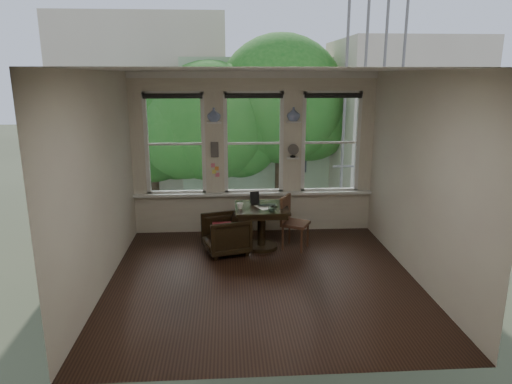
{
  "coord_description": "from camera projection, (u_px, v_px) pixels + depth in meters",
  "views": [
    {
      "loc": [
        -0.5,
        -6.2,
        2.93
      ],
      "look_at": [
        -0.04,
        0.9,
        1.1
      ],
      "focal_mm": 32.0,
      "sensor_mm": 36.0,
      "label": 1
    }
  ],
  "objects": [
    {
      "name": "sticky_notes",
      "position": [
        215.0,
        168.0,
        8.5
      ],
      "size": [
        0.16,
        0.01,
        0.24
      ],
      "primitive_type": null,
      "color": "pink",
      "rests_on": "ground"
    },
    {
      "name": "intercom",
      "position": [
        215.0,
        149.0,
        8.41
      ],
      "size": [
        0.14,
        0.06,
        0.28
      ],
      "primitive_type": "cube",
      "color": "#59544F",
      "rests_on": "ground"
    },
    {
      "name": "shelf_left",
      "position": [
        214.0,
        122.0,
        8.26
      ],
      "size": [
        0.26,
        0.16,
        0.03
      ],
      "primitive_type": "cube",
      "color": "white",
      "rests_on": "ground"
    },
    {
      "name": "wall_left",
      "position": [
        99.0,
        183.0,
        6.24
      ],
      "size": [
        0.0,
        4.5,
        4.5
      ],
      "primitive_type": "plane",
      "rotation": [
        1.57,
        0.0,
        1.57
      ],
      "color": "beige",
      "rests_on": "ground"
    },
    {
      "name": "drinking_glass",
      "position": [
        272.0,
        209.0,
        7.48
      ],
      "size": [
        0.15,
        0.15,
        0.1
      ],
      "primitive_type": "imported",
      "rotation": [
        0.0,
        0.0,
        0.25
      ],
      "color": "white",
      "rests_on": "table"
    },
    {
      "name": "window_right",
      "position": [
        330.0,
        142.0,
        8.59
      ],
      "size": [
        1.1,
        0.12,
        1.9
      ],
      "primitive_type": null,
      "color": "white",
      "rests_on": "ground"
    },
    {
      "name": "side_chair_right",
      "position": [
        296.0,
        223.0,
        7.85
      ],
      "size": [
        0.57,
        0.57,
        0.92
      ],
      "primitive_type": null,
      "rotation": [
        0.0,
        0.0,
        1.09
      ],
      "color": "#452818",
      "rests_on": "ground"
    },
    {
      "name": "wall_front",
      "position": [
        282.0,
        235.0,
        4.2
      ],
      "size": [
        4.5,
        0.0,
        4.5
      ],
      "primitive_type": "plane",
      "rotation": [
        -1.57,
        0.0,
        0.0
      ],
      "color": "beige",
      "rests_on": "ground"
    },
    {
      "name": "shelf_right",
      "position": [
        293.0,
        122.0,
        8.35
      ],
      "size": [
        0.26,
        0.16,
        0.03
      ],
      "primitive_type": "cube",
      "color": "white",
      "rests_on": "ground"
    },
    {
      "name": "tablet",
      "position": [
        255.0,
        198.0,
        7.93
      ],
      "size": [
        0.17,
        0.1,
        0.22
      ],
      "primitive_type": "cube",
      "rotation": [
        -0.26,
        0.0,
        0.14
      ],
      "color": "black",
      "rests_on": "table"
    },
    {
      "name": "vase_right",
      "position": [
        294.0,
        114.0,
        8.31
      ],
      "size": [
        0.24,
        0.24,
        0.25
      ],
      "primitive_type": "imported",
      "color": "white",
      "rests_on": "shelf_right"
    },
    {
      "name": "cushion_red",
      "position": [
        226.0,
        227.0,
        7.66
      ],
      "size": [
        0.45,
        0.45,
        0.06
      ],
      "primitive_type": "cube",
      "color": "maroon",
      "rests_on": "armchair_left"
    },
    {
      "name": "ceiling",
      "position": [
        264.0,
        70.0,
        6.0
      ],
      "size": [
        4.5,
        4.5,
        0.0
      ],
      "primitive_type": "plane",
      "rotation": [
        3.14,
        0.0,
        0.0
      ],
      "color": "silver",
      "rests_on": "ground"
    },
    {
      "name": "mug",
      "position": [
        240.0,
        206.0,
        7.66
      ],
      "size": [
        0.14,
        0.14,
        0.1
      ],
      "primitive_type": "imported",
      "rotation": [
        0.0,
        0.0,
        0.31
      ],
      "color": "white",
      "rests_on": "table"
    },
    {
      "name": "laptop",
      "position": [
        267.0,
        206.0,
        7.79
      ],
      "size": [
        0.33,
        0.22,
        0.03
      ],
      "primitive_type": "imported",
      "rotation": [
        0.0,
        0.0,
        0.02
      ],
      "color": "black",
      "rests_on": "table"
    },
    {
      "name": "window_center",
      "position": [
        254.0,
        143.0,
        8.5
      ],
      "size": [
        1.1,
        0.12,
        1.9
      ],
      "primitive_type": null,
      "color": "white",
      "rests_on": "ground"
    },
    {
      "name": "papers",
      "position": [
        264.0,
        207.0,
        7.77
      ],
      "size": [
        0.33,
        0.37,
        0.0
      ],
      "primitive_type": "cube",
      "rotation": [
        0.0,
        0.0,
        0.45
      ],
      "color": "silver",
      "rests_on": "table"
    },
    {
      "name": "table",
      "position": [
        262.0,
        227.0,
        7.89
      ],
      "size": [
        0.9,
        0.9,
        0.75
      ],
      "primitive_type": null,
      "color": "black",
      "rests_on": "ground"
    },
    {
      "name": "window_left",
      "position": [
        175.0,
        144.0,
        8.41
      ],
      "size": [
        1.1,
        0.12,
        1.9
      ],
      "primitive_type": null,
      "color": "white",
      "rests_on": "ground"
    },
    {
      "name": "desk_fan",
      "position": [
        293.0,
        153.0,
        8.47
      ],
      "size": [
        0.2,
        0.2,
        0.24
      ],
      "primitive_type": null,
      "color": "#59544F",
      "rests_on": "ground"
    },
    {
      "name": "wall_right",
      "position": [
        420.0,
        178.0,
        6.51
      ],
      "size": [
        0.0,
        4.5,
        4.5
      ],
      "primitive_type": "plane",
      "rotation": [
        1.57,
        0.0,
        -1.57
      ],
      "color": "beige",
      "rests_on": "ground"
    },
    {
      "name": "ground",
      "position": [
        263.0,
        279.0,
        6.75
      ],
      "size": [
        4.5,
        4.5,
        0.0
      ],
      "primitive_type": "plane",
      "color": "black",
      "rests_on": "ground"
    },
    {
      "name": "vase_left",
      "position": [
        214.0,
        115.0,
        8.22
      ],
      "size": [
        0.24,
        0.24,
        0.25
      ],
      "primitive_type": "imported",
      "color": "white",
      "rests_on": "shelf_left"
    },
    {
      "name": "armchair_left",
      "position": [
        226.0,
        234.0,
        7.69
      ],
      "size": [
        0.89,
        0.88,
        0.66
      ],
      "primitive_type": "imported",
      "rotation": [
        0.0,
        0.0,
        -1.28
      ],
      "color": "black",
      "rests_on": "ground"
    },
    {
      "name": "wall_back",
      "position": [
        254.0,
        154.0,
        8.55
      ],
      "size": [
        4.5,
        0.0,
        4.5
      ],
      "primitive_type": "plane",
      "rotation": [
        1.57,
        0.0,
        0.0
      ],
      "color": "beige",
      "rests_on": "ground"
    }
  ]
}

